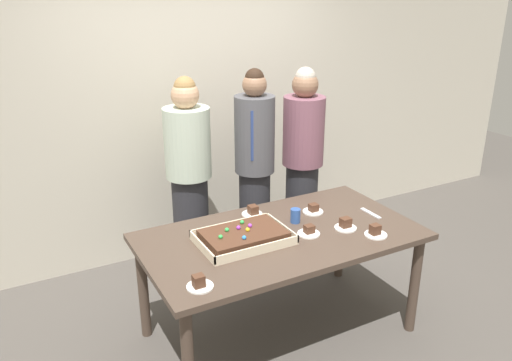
# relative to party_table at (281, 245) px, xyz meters

# --- Properties ---
(ground_plane) EXTENTS (12.00, 12.00, 0.00)m
(ground_plane) POSITION_rel_party_table_xyz_m (0.00, 0.00, -0.70)
(ground_plane) COLOR #4C4742
(interior_back_panel) EXTENTS (8.00, 0.12, 3.00)m
(interior_back_panel) POSITION_rel_party_table_xyz_m (0.00, 1.60, 0.80)
(interior_back_panel) COLOR beige
(interior_back_panel) RESTS_ON ground_plane
(party_table) EXTENTS (1.85, 1.01, 0.78)m
(party_table) POSITION_rel_party_table_xyz_m (0.00, 0.00, 0.00)
(party_table) COLOR #47382D
(party_table) RESTS_ON ground_plane
(sheet_cake) EXTENTS (0.59, 0.40, 0.10)m
(sheet_cake) POSITION_rel_party_table_xyz_m (-0.27, 0.02, 0.12)
(sheet_cake) COLOR beige
(sheet_cake) RESTS_ON party_table
(plated_slice_near_left) EXTENTS (0.15, 0.15, 0.07)m
(plated_slice_near_left) POSITION_rel_party_table_xyz_m (0.43, -0.14, 0.11)
(plated_slice_near_left) COLOR white
(plated_slice_near_left) RESTS_ON party_table
(plated_slice_near_right) EXTENTS (0.15, 0.15, 0.06)m
(plated_slice_near_right) POSITION_rel_party_table_xyz_m (0.39, 0.19, 0.10)
(plated_slice_near_right) COLOR white
(plated_slice_near_right) RESTS_ON party_table
(plated_slice_far_left) EXTENTS (0.15, 0.15, 0.06)m
(plated_slice_far_left) POSITION_rel_party_table_xyz_m (0.16, -0.09, 0.10)
(plated_slice_far_left) COLOR white
(plated_slice_far_left) RESTS_ON party_table
(plated_slice_far_right) EXTENTS (0.15, 0.15, 0.07)m
(plated_slice_far_right) POSITION_rel_party_table_xyz_m (-0.02, 0.36, 0.11)
(plated_slice_far_right) COLOR white
(plated_slice_far_right) RESTS_ON party_table
(plated_slice_center_front) EXTENTS (0.15, 0.15, 0.08)m
(plated_slice_center_front) POSITION_rel_party_table_xyz_m (-0.73, -0.35, 0.11)
(plated_slice_center_front) COLOR white
(plated_slice_center_front) RESTS_ON party_table
(plated_slice_center_back) EXTENTS (0.15, 0.15, 0.08)m
(plated_slice_center_back) POSITION_rel_party_table_xyz_m (0.54, -0.32, 0.11)
(plated_slice_center_back) COLOR white
(plated_slice_center_back) RESTS_ON party_table
(drink_cup_nearest) EXTENTS (0.07, 0.07, 0.10)m
(drink_cup_nearest) POSITION_rel_party_table_xyz_m (0.18, 0.11, 0.13)
(drink_cup_nearest) COLOR #2D5199
(drink_cup_nearest) RESTS_ON party_table
(cake_server_utensil) EXTENTS (0.03, 0.20, 0.01)m
(cake_server_utensil) POSITION_rel_party_table_xyz_m (0.74, -0.03, 0.09)
(cake_server_utensil) COLOR silver
(cake_server_utensil) RESTS_ON party_table
(person_serving_front) EXTENTS (0.35, 0.35, 1.72)m
(person_serving_front) POSITION_rel_party_table_xyz_m (0.73, 0.86, 0.20)
(person_serving_front) COLOR #28282D
(person_serving_front) RESTS_ON ground_plane
(person_green_shirt_behind) EXTENTS (0.37, 0.37, 1.70)m
(person_green_shirt_behind) POSITION_rel_party_table_xyz_m (-0.24, 1.04, 0.18)
(person_green_shirt_behind) COLOR #28282D
(person_green_shirt_behind) RESTS_ON ground_plane
(person_striped_tie_right) EXTENTS (0.33, 0.33, 1.74)m
(person_striped_tie_right) POSITION_rel_party_table_xyz_m (0.28, 0.89, 0.21)
(person_striped_tie_right) COLOR #28282D
(person_striped_tie_right) RESTS_ON ground_plane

